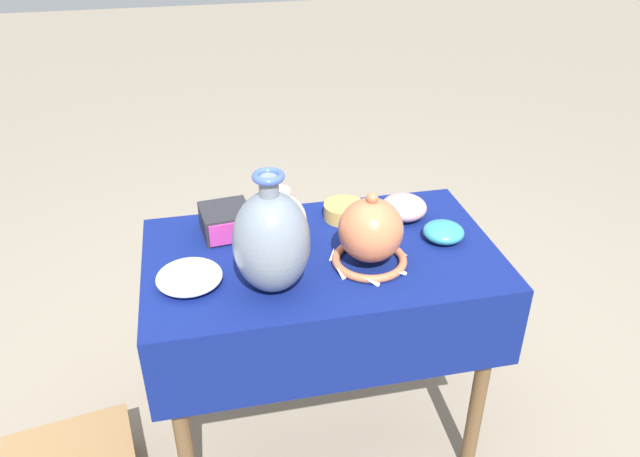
{
  "coord_description": "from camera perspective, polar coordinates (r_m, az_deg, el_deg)",
  "views": [
    {
      "loc": [
        -0.3,
        -1.39,
        1.63
      ],
      "look_at": [
        -0.02,
        -0.07,
        0.82
      ],
      "focal_mm": 35.0,
      "sensor_mm": 36.0,
      "label": 1
    }
  ],
  "objects": [
    {
      "name": "bowl_shallow_teal",
      "position": [
        1.77,
        11.23,
        -0.32
      ],
      "size": [
        0.11,
        0.11,
        0.05
      ],
      "primitive_type": "ellipsoid",
      "color": "teal",
      "rests_on": "display_table"
    },
    {
      "name": "mosaic_tile_box",
      "position": [
        1.78,
        -8.59,
        0.66
      ],
      "size": [
        0.15,
        0.16,
        0.08
      ],
      "rotation": [
        0.0,
        0.0,
        0.11
      ],
      "color": "#232328",
      "rests_on": "display_table"
    },
    {
      "name": "display_table",
      "position": [
        1.74,
        0.23,
        -5.09
      ],
      "size": [
        0.95,
        0.56,
        0.7
      ],
      "color": "brown",
      "rests_on": "ground_plane"
    },
    {
      "name": "bowl_shallow_rose",
      "position": [
        1.85,
        7.67,
        1.93
      ],
      "size": [
        0.14,
        0.14,
        0.07
      ],
      "primitive_type": "ellipsoid",
      "color": "#D19399",
      "rests_on": "display_table"
    },
    {
      "name": "vase_tall_bulbous",
      "position": [
        1.49,
        -4.47,
        -1.14
      ],
      "size": [
        0.19,
        0.19,
        0.32
      ],
      "color": "slate",
      "rests_on": "display_table"
    },
    {
      "name": "ground_plane",
      "position": [
        2.16,
        0.1,
        -17.98
      ],
      "size": [
        14.0,
        14.0,
        0.0
      ],
      "primitive_type": "plane",
      "color": "gray"
    },
    {
      "name": "pot_squat_ochre",
      "position": [
        1.84,
        2.23,
        1.61
      ],
      "size": [
        0.12,
        0.12,
        0.05
      ],
      "primitive_type": "cylinder",
      "color": "gold",
      "rests_on": "display_table"
    },
    {
      "name": "bowl_shallow_porcelain",
      "position": [
        1.59,
        -11.86,
        -4.35
      ],
      "size": [
        0.17,
        0.17,
        0.05
      ],
      "primitive_type": "ellipsoid",
      "color": "white",
      "rests_on": "display_table"
    },
    {
      "name": "jar_round_ivory",
      "position": [
        1.69,
        -3.52,
        0.74
      ],
      "size": [
        0.14,
        0.14,
        0.17
      ],
      "color": "white",
      "rests_on": "display_table"
    },
    {
      "name": "vase_dome_bell",
      "position": [
        1.61,
        4.65,
        -0.57
      ],
      "size": [
        0.21,
        0.22,
        0.21
      ],
      "color": "#BC6642",
      "rests_on": "display_table"
    }
  ]
}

